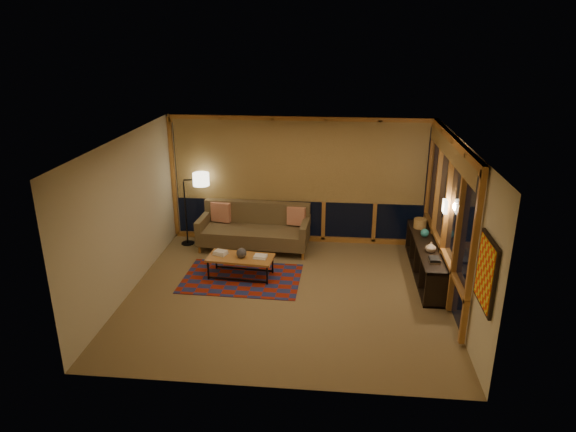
# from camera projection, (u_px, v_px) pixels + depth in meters

# --- Properties ---
(floor) EXTENTS (5.50, 5.00, 0.01)m
(floor) POSITION_uv_depth(u_px,v_px,m) (287.00, 294.00, 8.95)
(floor) COLOR olive
(floor) RESTS_ON ground
(ceiling) EXTENTS (5.50, 5.00, 0.01)m
(ceiling) POSITION_uv_depth(u_px,v_px,m) (287.00, 141.00, 8.03)
(ceiling) COLOR beige
(ceiling) RESTS_ON walls
(walls) EXTENTS (5.51, 5.01, 2.70)m
(walls) POSITION_uv_depth(u_px,v_px,m) (287.00, 221.00, 8.49)
(walls) COLOR beige
(walls) RESTS_ON floor
(window_wall_back) EXTENTS (5.30, 0.16, 2.60)m
(window_wall_back) POSITION_uv_depth(u_px,v_px,m) (299.00, 181.00, 10.76)
(window_wall_back) COLOR #B07F3C
(window_wall_back) RESTS_ON walls
(window_wall_right) EXTENTS (0.16, 3.70, 2.60)m
(window_wall_right) POSITION_uv_depth(u_px,v_px,m) (446.00, 215.00, 8.80)
(window_wall_right) COLOR #B07F3C
(window_wall_right) RESTS_ON walls
(wall_art) EXTENTS (0.06, 0.74, 0.94)m
(wall_art) POSITION_uv_depth(u_px,v_px,m) (486.00, 273.00, 6.48)
(wall_art) COLOR red
(wall_art) RESTS_ON walls
(wall_sconce) EXTENTS (0.12, 0.18, 0.22)m
(wall_sconce) POSITION_uv_depth(u_px,v_px,m) (445.00, 206.00, 8.60)
(wall_sconce) COLOR white
(wall_sconce) RESTS_ON walls
(sofa) EXTENTS (2.30, 1.03, 0.92)m
(sofa) POSITION_uv_depth(u_px,v_px,m) (254.00, 228.00, 10.63)
(sofa) COLOR brown
(sofa) RESTS_ON floor
(pillow_left) EXTENTS (0.44, 0.23, 0.42)m
(pillow_left) POSITION_uv_depth(u_px,v_px,m) (221.00, 213.00, 10.89)
(pillow_left) COLOR red
(pillow_left) RESTS_ON sofa
(pillow_right) EXTENTS (0.40, 0.20, 0.38)m
(pillow_right) POSITION_uv_depth(u_px,v_px,m) (296.00, 218.00, 10.66)
(pillow_right) COLOR red
(pillow_right) RESTS_ON sofa
(area_rug) EXTENTS (2.18, 1.49, 0.01)m
(area_rug) POSITION_uv_depth(u_px,v_px,m) (242.00, 278.00, 9.49)
(area_rug) COLOR maroon
(area_rug) RESTS_ON floor
(coffee_table) EXTENTS (1.25, 0.66, 0.40)m
(coffee_table) POSITION_uv_depth(u_px,v_px,m) (241.00, 267.00, 9.51)
(coffee_table) COLOR #B07F3C
(coffee_table) RESTS_ON floor
(book_stack_a) EXTENTS (0.26, 0.23, 0.06)m
(book_stack_a) POSITION_uv_depth(u_px,v_px,m) (220.00, 253.00, 9.52)
(book_stack_a) COLOR white
(book_stack_a) RESTS_ON coffee_table
(book_stack_b) EXTENTS (0.28, 0.23, 0.05)m
(book_stack_b) POSITION_uv_depth(u_px,v_px,m) (260.00, 256.00, 9.39)
(book_stack_b) COLOR white
(book_stack_b) RESTS_ON coffee_table
(ceramic_pot) EXTENTS (0.20, 0.20, 0.19)m
(ceramic_pot) POSITION_uv_depth(u_px,v_px,m) (241.00, 253.00, 9.38)
(ceramic_pot) COLOR black
(ceramic_pot) RESTS_ON coffee_table
(floor_lamp) EXTENTS (0.59, 0.47, 1.56)m
(floor_lamp) POSITION_uv_depth(u_px,v_px,m) (185.00, 209.00, 10.78)
(floor_lamp) COLOR black
(floor_lamp) RESTS_ON floor
(bookshelf) EXTENTS (0.40, 2.54, 0.63)m
(bookshelf) POSITION_uv_depth(u_px,v_px,m) (425.00, 259.00, 9.55)
(bookshelf) COLOR black
(bookshelf) RESTS_ON floor
(basket) EXTENTS (0.32, 0.32, 0.19)m
(basket) POSITION_uv_depth(u_px,v_px,m) (420.00, 223.00, 10.15)
(basket) COLOR tan
(basket) RESTS_ON bookshelf
(teal_bowl) EXTENTS (0.19, 0.19, 0.16)m
(teal_bowl) POSITION_uv_depth(u_px,v_px,m) (425.00, 233.00, 9.71)
(teal_bowl) COLOR teal
(teal_bowl) RESTS_ON bookshelf
(vase) EXTENTS (0.20, 0.20, 0.19)m
(vase) POSITION_uv_depth(u_px,v_px,m) (431.00, 247.00, 9.04)
(vase) COLOR #C4AC8E
(vase) RESTS_ON bookshelf
(shelf_book_stack) EXTENTS (0.22, 0.27, 0.07)m
(shelf_book_stack) POSITION_uv_depth(u_px,v_px,m) (434.00, 260.00, 8.69)
(shelf_book_stack) COLOR white
(shelf_book_stack) RESTS_ON bookshelf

